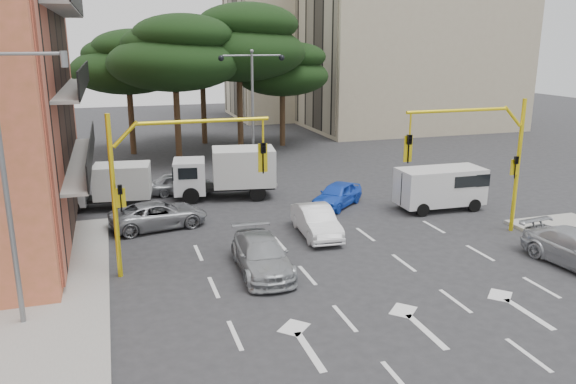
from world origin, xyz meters
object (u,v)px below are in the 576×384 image
street_lamp_left (12,175)px  street_lamp_center (252,91)px  car_silver_wagon (262,255)px  car_silver_cross_a (159,215)px  signal_mast_left (164,170)px  car_white_hatch (316,221)px  car_silver_cross_b (181,183)px  car_blue_compact (337,195)px  van_white (440,188)px  box_truck_b (225,173)px  box_truck_a (106,187)px  signal_mast_right (485,149)px

street_lamp_left → street_lamp_center: size_ratio=1.03×
street_lamp_left → car_silver_wagon: (7.79, 1.88, -4.07)m
car_silver_wagon → car_silver_cross_a: bearing=119.1°
signal_mast_left → car_white_hatch: size_ratio=1.50×
car_silver_cross_b → car_blue_compact: bearing=-122.1°
car_blue_compact → van_white: size_ratio=0.85×
car_white_hatch → box_truck_b: (-2.57, 7.42, 0.71)m
car_silver_cross_b → van_white: size_ratio=0.83×
car_silver_wagon → box_truck_a: size_ratio=0.97×
car_silver_cross_a → van_white: size_ratio=1.01×
street_lamp_left → box_truck_b: bearing=55.6°
signal_mast_right → box_truck_a: 18.54m
van_white → box_truck_b: bearing=-117.1°
street_lamp_left → box_truck_b: street_lamp_left is taller
car_silver_cross_a → box_truck_b: (4.00, 4.19, 0.75)m
signal_mast_right → car_silver_cross_a: signal_mast_right is taller
car_silver_cross_b → car_white_hatch: bearing=-149.9°
car_silver_wagon → street_lamp_center: bearing=79.5°
street_lamp_left → street_lamp_center: 20.42m
signal_mast_left → car_white_hatch: 7.69m
car_silver_cross_b → box_truck_a: size_ratio=0.78×
car_white_hatch → car_blue_compact: 4.75m
car_silver_cross_a → van_white: van_white is taller
car_blue_compact → car_silver_cross_b: 8.98m
signal_mast_right → signal_mast_left: size_ratio=1.00×
signal_mast_left → box_truck_a: 9.94m
signal_mast_left → van_white: bearing=15.8°
car_blue_compact → box_truck_a: bearing=-147.3°
signal_mast_right → car_silver_cross_b: bearing=137.0°
car_silver_wagon → box_truck_a: box_truck_a is taller
street_lamp_center → car_white_hatch: bearing=-90.7°
street_lamp_left → car_silver_wagon: bearing=13.5°
van_white → street_lamp_left: bearing=-67.8°
street_lamp_left → street_lamp_center: street_lamp_left is taller
street_lamp_center → car_blue_compact: 9.63m
car_silver_cross_a → box_truck_a: (-2.29, 3.98, 0.53)m
signal_mast_left → car_silver_cross_a: signal_mast_left is taller
street_lamp_center → car_silver_cross_a: size_ratio=1.75×
car_blue_compact → box_truck_a: 11.95m
box_truck_a → car_silver_cross_a: bearing=-142.8°
car_silver_cross_b → van_white: bearing=-118.1°
car_white_hatch → car_silver_wagon: bearing=-132.8°
car_silver_cross_b → box_truck_b: 2.83m
car_silver_cross_b → box_truck_b: bearing=-121.8°
car_silver_cross_a → car_silver_wagon: bearing=-164.1°
car_silver_wagon → car_silver_cross_a: size_ratio=1.02×
car_blue_compact → van_white: bearing=25.7°
box_truck_b → car_silver_cross_a: bearing=145.4°
signal_mast_left → car_silver_wagon: 4.75m
car_white_hatch → car_silver_cross_a: bearing=157.3°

